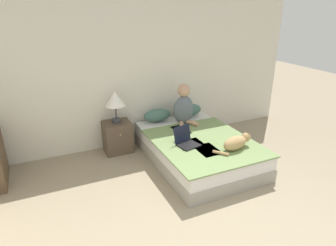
# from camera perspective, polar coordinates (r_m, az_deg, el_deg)

# --- Properties ---
(wall_back) EXTENTS (5.89, 0.05, 2.55)m
(wall_back) POSITION_cam_1_polar(r_m,az_deg,el_deg) (5.04, -5.62, 10.05)
(wall_back) COLOR beige
(wall_back) RESTS_ON ground_plane
(bed) EXTENTS (1.39, 2.02, 0.40)m
(bed) POSITION_cam_1_polar(r_m,az_deg,el_deg) (4.68, 5.59, -4.93)
(bed) COLOR #9E998E
(bed) RESTS_ON ground_plane
(pillow_near) EXTENTS (0.48, 0.25, 0.22)m
(pillow_near) POSITION_cam_1_polar(r_m,az_deg,el_deg) (5.13, -2.05, 1.51)
(pillow_near) COLOR #42665B
(pillow_near) RESTS_ON bed
(pillow_far) EXTENTS (0.48, 0.25, 0.22)m
(pillow_far) POSITION_cam_1_polar(r_m,az_deg,el_deg) (5.38, 3.93, 2.46)
(pillow_far) COLOR #42665B
(pillow_far) RESTS_ON bed
(person_sitting) EXTENTS (0.37, 0.36, 0.68)m
(person_sitting) POSITION_cam_1_polar(r_m,az_deg,el_deg) (4.98, 3.00, 3.14)
(person_sitting) COLOR slate
(person_sitting) RESTS_ON bed
(cat_tabby) EXTENTS (0.63, 0.28, 0.20)m
(cat_tabby) POSITION_cam_1_polar(r_m,az_deg,el_deg) (4.27, 12.86, -3.62)
(cat_tabby) COLOR tan
(cat_tabby) RESTS_ON bed
(laptop_open) EXTENTS (0.35, 0.36, 0.26)m
(laptop_open) POSITION_cam_1_polar(r_m,az_deg,el_deg) (4.31, 3.50, -3.46)
(laptop_open) COLOR black
(laptop_open) RESTS_ON bed
(nightstand) EXTENTS (0.44, 0.38, 0.52)m
(nightstand) POSITION_cam_1_polar(r_m,az_deg,el_deg) (4.99, -9.58, -2.62)
(nightstand) COLOR brown
(nightstand) RESTS_ON ground_plane
(table_lamp) EXTENTS (0.32, 0.32, 0.52)m
(table_lamp) POSITION_cam_1_polar(r_m,az_deg,el_deg) (4.76, -10.06, 4.38)
(table_lamp) COLOR #38383D
(table_lamp) RESTS_ON nightstand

